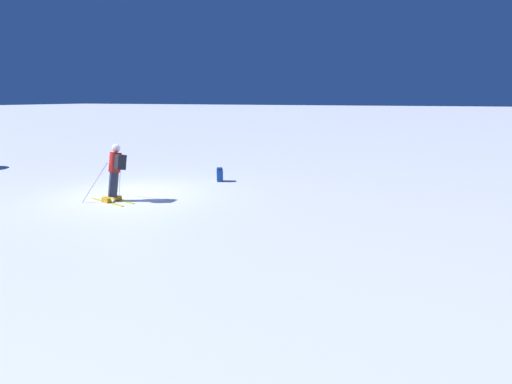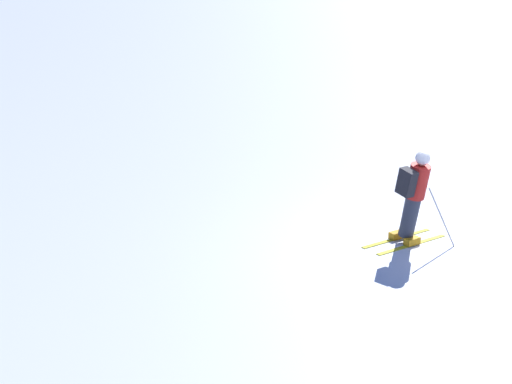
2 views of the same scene
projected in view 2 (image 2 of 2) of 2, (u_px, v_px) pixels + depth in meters
ground_plane at (449, 254)px, 11.80m from camera, size 300.00×300.00×0.00m
skier at (414, 193)px, 11.89m from camera, size 1.25×1.65×1.71m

